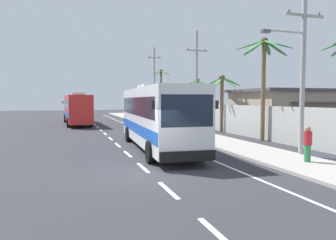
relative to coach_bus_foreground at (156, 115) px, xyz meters
name	(u,v)px	position (x,y,z in m)	size (l,w,h in m)	color
ground_plane	(150,174)	(-1.97, -6.21, -2.01)	(160.00, 160.00, 0.00)	#303035
sidewalk_kerb	(204,137)	(4.83, 3.79, -1.94)	(3.20, 90.00, 0.14)	#A8A399
lane_markings	(132,134)	(0.20, 8.27, -2.00)	(3.73, 71.00, 0.01)	white
boundary_wall	(224,118)	(8.63, 7.79, -0.78)	(0.24, 60.00, 2.47)	#B2B2AD
coach_bus_foreground	(156,115)	(0.00, 0.00, 0.00)	(3.35, 12.16, 3.86)	silver
coach_bus_far_lane	(77,108)	(-3.92, 20.39, -0.09)	(3.21, 12.17, 3.69)	red
motorcycle_beside_bus	(151,124)	(2.33, 9.95, -1.34)	(0.56, 1.96, 1.66)	black
pedestrian_near_kerb	(308,143)	(5.18, -6.63, -1.03)	(0.36, 0.36, 1.60)	#2D7A47
utility_pole_nearest	(301,66)	(6.25, -4.86, 2.60)	(3.60, 0.24, 8.64)	#9E9E99
utility_pole_mid	(197,80)	(6.54, 9.31, 2.79)	(2.13, 0.24, 9.26)	#9E9E99
utility_pole_far	(154,83)	(6.33, 23.48, 3.16)	(1.88, 0.24, 9.99)	#9E9E99
palm_nearest	(197,95)	(7.80, 12.13, 1.45)	(2.59, 2.56, 5.16)	brown
palm_second	(264,66)	(8.15, 1.09, 3.29)	(3.87, 3.96, 7.28)	brown
palm_third	(222,91)	(8.50, 7.94, 1.66)	(3.37, 3.57, 5.20)	brown
palm_fourth	(161,84)	(8.68, 28.11, 3.30)	(2.63, 2.75, 7.57)	brown
roadside_building	(300,110)	(15.42, 5.87, -0.07)	(11.81, 7.86, 3.84)	tan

